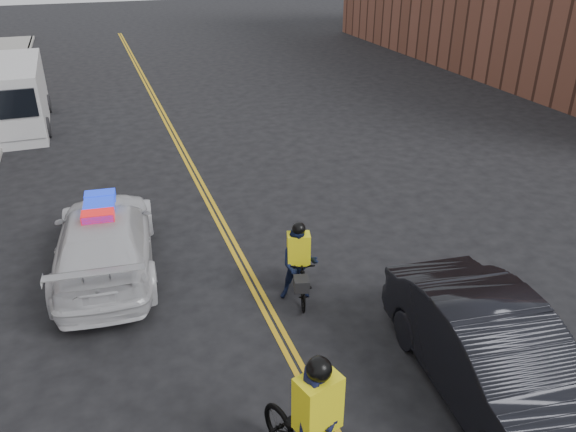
% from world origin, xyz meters
% --- Properties ---
extents(ground, '(120.00, 120.00, 0.00)m').
position_xyz_m(ground, '(0.00, 0.00, 0.00)').
color(ground, black).
rests_on(ground, ground).
extents(center_line_left, '(0.10, 60.00, 0.01)m').
position_xyz_m(center_line_left, '(-0.08, 8.00, 0.01)').
color(center_line_left, gold).
rests_on(center_line_left, ground).
extents(center_line_right, '(0.10, 60.00, 0.01)m').
position_xyz_m(center_line_right, '(0.08, 8.00, 0.01)').
color(center_line_right, gold).
rests_on(center_line_right, ground).
extents(police_cruiser, '(2.59, 5.38, 1.67)m').
position_xyz_m(police_cruiser, '(-2.91, 4.26, 0.76)').
color(police_cruiser, silver).
rests_on(police_cruiser, ground).
extents(dark_sedan, '(2.24, 5.18, 1.66)m').
position_xyz_m(dark_sedan, '(2.68, -1.95, 0.83)').
color(dark_sedan, black).
rests_on(dark_sedan, ground).
extents(cargo_van, '(2.36, 5.90, 2.45)m').
position_xyz_m(cargo_van, '(-5.50, 15.99, 1.20)').
color(cargo_van, silver).
rests_on(cargo_van, ground).
extents(cyclist_far, '(0.92, 1.79, 1.75)m').
position_xyz_m(cyclist_far, '(0.76, 1.80, 0.69)').
color(cyclist_far, black).
rests_on(cyclist_far, ground).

